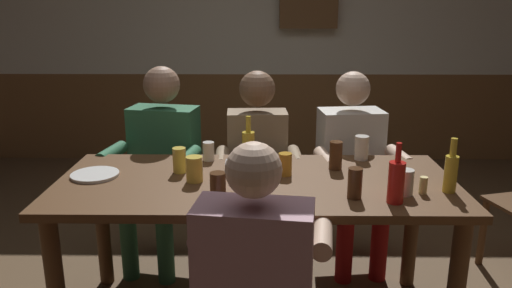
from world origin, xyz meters
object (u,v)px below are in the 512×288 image
pint_glass_3 (194,169)px  person_2 (353,160)px  pint_glass_2 (218,187)px  pint_glass_6 (362,148)px  plate_0 (95,175)px  pint_glass_5 (405,182)px  pint_glass_4 (336,155)px  bottle_2 (396,181)px  pint_glass_7 (355,183)px  person_1 (258,160)px  bottle_0 (248,143)px  bottle_3 (451,171)px  condiment_caddy (239,166)px  dining_table (256,200)px  bottle_1 (244,175)px  pint_glass_1 (209,151)px  pint_glass_0 (179,160)px  person_3 (257,272)px  table_candle (423,185)px  person_0 (161,157)px  pint_glass_8 (285,164)px

pint_glass_3 → person_2: bearing=37.0°
pint_glass_2 → pint_glass_6: (0.74, 0.61, 0.00)m
plate_0 → pint_glass_6: 1.42m
pint_glass_5 → pint_glass_6: bearing=100.4°
pint_glass_4 → pint_glass_6: 0.24m
bottle_2 → pint_glass_7: bottle_2 is taller
pint_glass_6 → pint_glass_2: bearing=-140.7°
person_1 → pint_glass_5: 1.07m
bottle_0 → bottle_3: size_ratio=0.94×
plate_0 → condiment_caddy: bearing=7.3°
dining_table → bottle_1: bottle_1 is taller
pint_glass_1 → pint_glass_6: bearing=1.8°
pint_glass_5 → pint_glass_6: pint_glass_6 is taller
plate_0 → bottle_1: bottle_1 is taller
condiment_caddy → bottle_0: (0.04, 0.21, 0.06)m
dining_table → person_2: size_ratio=1.61×
bottle_3 → pint_glass_3: bearing=174.0°
person_1 → plate_0: person_1 is taller
pint_glass_4 → pint_glass_3: bearing=-164.9°
person_2 → bottle_1: (-0.65, -0.82, 0.19)m
dining_table → pint_glass_3: 0.34m
bottle_3 → pint_glass_7: size_ratio=1.82×
pint_glass_2 → pint_glass_3: 0.28m
bottle_3 → pint_glass_0: bearing=168.6°
bottle_1 → pint_glass_0: bottle_1 is taller
pint_glass_2 → pint_glass_7: 0.60m
person_2 → person_3: person_2 is taller
table_candle → bottle_2: size_ratio=0.30×
person_0 → person_3: 1.43m
table_candle → condiment_caddy: (-0.85, 0.31, -0.02)m
person_3 → bottle_1: (-0.06, 0.47, 0.21)m
pint_glass_2 → person_0: bearing=115.4°
person_1 → pint_glass_6: size_ratio=9.12×
pint_glass_8 → pint_glass_7: bearing=-45.8°
person_1 → pint_glass_7: 0.98m
pint_glass_7 → pint_glass_6: bearing=76.3°
table_candle → pint_glass_3: pint_glass_3 is taller
person_1 → person_2: bearing=178.6°
table_candle → bottle_1: (-0.82, -0.00, 0.04)m
person_0 → pint_glass_8: bearing=152.9°
pint_glass_5 → pint_glass_6: (-0.10, 0.53, 0.01)m
person_1 → pint_glass_0: 0.68m
plate_0 → pint_glass_2: 0.72m
table_candle → bottle_0: 0.96m
bottle_0 → pint_glass_8: bottle_0 is taller
person_2 → pint_glass_4: person_2 is taller
bottle_2 → person_2: bearing=90.9°
pint_glass_1 → dining_table: bearing=-50.2°
bottle_0 → pint_glass_8: size_ratio=2.10×
person_0 → pint_glass_4: bearing=165.2°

